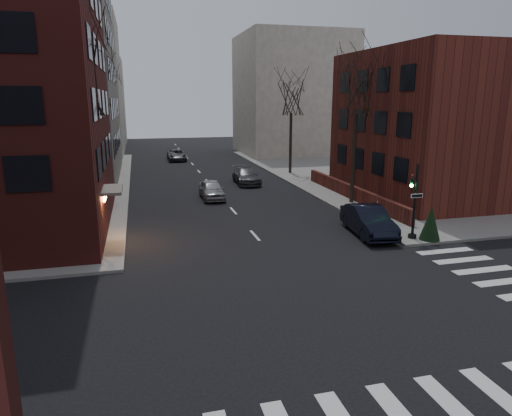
{
  "coord_description": "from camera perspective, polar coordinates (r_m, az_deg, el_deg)",
  "views": [
    {
      "loc": [
        -6.05,
        -11.74,
        7.45
      ],
      "look_at": [
        -0.37,
        10.33,
        2.0
      ],
      "focal_mm": 32.0,
      "sensor_mm": 36.0,
      "label": 1
    }
  ],
  "objects": [
    {
      "name": "building_distant_la",
      "position": [
        67.35,
        -22.76,
        13.77
      ],
      "size": [
        14.0,
        16.0,
        18.0
      ],
      "primitive_type": "cube",
      "color": "beige",
      "rests_on": "ground"
    },
    {
      "name": "traffic_signal",
      "position": [
        25.62,
        19.09,
        0.21
      ],
      "size": [
        0.76,
        0.44,
        4.0
      ],
      "color": "black",
      "rests_on": "sidewalk_far_right"
    },
    {
      "name": "car_lane_far",
      "position": [
        57.87,
        -9.89,
        6.53
      ],
      "size": [
        2.24,
        4.84,
        1.34
      ],
      "primitive_type": "imported",
      "rotation": [
        0.0,
        0.0,
        -0.0
      ],
      "color": "#434348",
      "rests_on": "ground"
    },
    {
      "name": "low_wall_right",
      "position": [
        35.02,
        11.88,
        1.97
      ],
      "size": [
        0.35,
        16.0,
        1.0
      ],
      "primitive_type": "cube",
      "color": "maroon",
      "rests_on": "sidewalk_far_right"
    },
    {
      "name": "sandwich_board",
      "position": [
        31.65,
        15.07,
        0.44
      ],
      "size": [
        0.56,
        0.64,
        0.85
      ],
      "primitive_type": "cube",
      "rotation": [
        0.0,
        0.0,
        -0.4
      ],
      "color": "white",
      "rests_on": "sidewalk_far_right"
    },
    {
      "name": "tree_left_c",
      "position": [
        51.81,
        -17.99,
        13.46
      ],
      "size": [
        3.96,
        3.96,
        9.72
      ],
      "color": "#2D231C",
      "rests_on": "sidewalk_far_left"
    },
    {
      "name": "ground",
      "position": [
        15.16,
        11.64,
        -16.29
      ],
      "size": [
        160.0,
        160.0,
        0.0
      ],
      "primitive_type": "plane",
      "color": "black",
      "rests_on": "ground"
    },
    {
      "name": "sidewalk_far_right",
      "position": [
        55.0,
        25.42,
        4.45
      ],
      "size": [
        44.0,
        44.0,
        0.15
      ],
      "primitive_type": "cube",
      "color": "gray",
      "rests_on": "ground"
    },
    {
      "name": "streetlamp_near",
      "position": [
        33.96,
        -18.15,
        7.36
      ],
      "size": [
        0.36,
        0.36,
        6.28
      ],
      "color": "black",
      "rests_on": "sidewalk_far_left"
    },
    {
      "name": "tree_left_b",
      "position": [
        37.86,
        -19.26,
        14.95
      ],
      "size": [
        4.4,
        4.4,
        10.8
      ],
      "color": "#2D231C",
      "rests_on": "sidewalk_far_left"
    },
    {
      "name": "car_lane_silver",
      "position": [
        35.07,
        -5.56,
        2.31
      ],
      "size": [
        1.68,
        4.16,
        1.42
      ],
      "primitive_type": "imported",
      "rotation": [
        0.0,
        0.0,
        -0.0
      ],
      "color": "#9FA0A5",
      "rests_on": "ground"
    },
    {
      "name": "evergreen_shrub",
      "position": [
        25.86,
        21.0,
        -1.79
      ],
      "size": [
        1.4,
        1.4,
        1.8
      ],
      "primitive_type": "cone",
      "rotation": [
        0.0,
        0.0,
        0.37
      ],
      "color": "black",
      "rests_on": "sidewalk_far_right"
    },
    {
      "name": "car_lane_gray",
      "position": [
        41.2,
        -1.21,
        4.05
      ],
      "size": [
        2.2,
        5.03,
        1.44
      ],
      "primitive_type": "imported",
      "rotation": [
        0.0,
        0.0,
        -0.04
      ],
      "color": "#424248",
      "rests_on": "ground"
    },
    {
      "name": "tree_right_b",
      "position": [
        46.19,
        4.44,
        13.59
      ],
      "size": [
        3.74,
        3.74,
        9.18
      ],
      "color": "#2D231C",
      "rests_on": "sidewalk_far_right"
    },
    {
      "name": "tree_left_a",
      "position": [
        25.9,
        -21.25,
        14.83
      ],
      "size": [
        4.18,
        4.18,
        10.26
      ],
      "color": "#2D231C",
      "rests_on": "sidewalk_far_left"
    },
    {
      "name": "parked_sedan",
      "position": [
        26.31,
        13.87,
        -1.56
      ],
      "size": [
        2.26,
        5.11,
        1.63
      ],
      "primitive_type": "imported",
      "rotation": [
        0.0,
        0.0,
        -0.11
      ],
      "color": "black",
      "rests_on": "ground"
    },
    {
      "name": "building_right_brick",
      "position": [
        38.17,
        22.13,
        9.56
      ],
      "size": [
        12.0,
        14.0,
        11.0
      ],
      "primitive_type": "cube",
      "color": "maroon",
      "rests_on": "ground"
    },
    {
      "name": "streetlamp_far",
      "position": [
        53.87,
        -16.93,
        9.47
      ],
      "size": [
        0.36,
        0.36,
        6.28
      ],
      "color": "black",
      "rests_on": "sidewalk_far_left"
    },
    {
      "name": "tree_right_a",
      "position": [
        33.24,
        12.49,
        14.15
      ],
      "size": [
        3.96,
        3.96,
        9.72
      ],
      "color": "#2D231C",
      "rests_on": "sidewalk_far_right"
    },
    {
      "name": "building_distant_lb",
      "position": [
        84.02,
        -19.66,
        12.39
      ],
      "size": [
        10.0,
        12.0,
        14.0
      ],
      "primitive_type": "cube",
      "color": "beige",
      "rests_on": "ground"
    },
    {
      "name": "building_distant_ra",
      "position": [
        65.23,
        4.53,
        13.9
      ],
      "size": [
        14.0,
        14.0,
        16.0
      ],
      "primitive_type": "cube",
      "color": "beige",
      "rests_on": "ground"
    }
  ]
}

